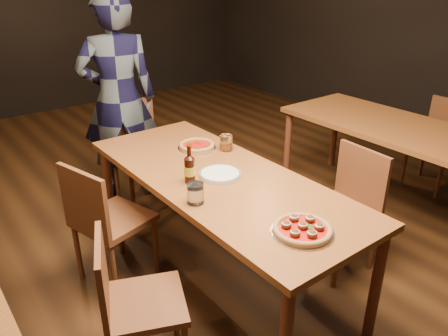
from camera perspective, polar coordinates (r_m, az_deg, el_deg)
ground at (r=3.05m, az=-0.59°, el=-13.79°), size 9.00×9.00×0.00m
table_main at (r=2.68m, az=-0.65°, el=-2.39°), size 0.80×2.00×0.75m
table_right at (r=3.77m, az=22.48°, el=3.89°), size 0.80×2.00×0.75m
chair_main_nw at (r=2.26m, az=-10.31°, el=-16.87°), size 0.51×0.51×0.83m
chair_main_sw at (r=2.89m, az=-14.23°, el=-6.39°), size 0.51×0.51×0.89m
chair_main_e at (r=3.01m, az=14.77°, el=-5.33°), size 0.43×0.43×0.87m
chair_end at (r=3.80m, az=-10.70°, el=1.93°), size 0.46×0.46×0.91m
chair_nbr_right at (r=4.45m, az=25.93°, el=2.83°), size 0.40×0.40×0.85m
pizza_meatball at (r=2.13m, az=10.22°, el=-7.85°), size 0.30×0.30×0.06m
pizza_margherita at (r=3.06m, az=-3.56°, el=2.94°), size 0.27×0.27×0.04m
plate_stack at (r=2.64m, az=-0.51°, el=-0.84°), size 0.25×0.25×0.02m
beer_bottle at (r=2.55m, az=-4.50°, el=-0.21°), size 0.06×0.06×0.23m
water_glass at (r=2.33m, az=-3.76°, el=-3.32°), size 0.09×0.09×0.11m
amber_glass at (r=3.01m, az=0.30°, el=3.33°), size 0.09×0.09×0.11m
diner at (r=3.83m, az=-13.63°, el=8.70°), size 0.75×0.62×1.78m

